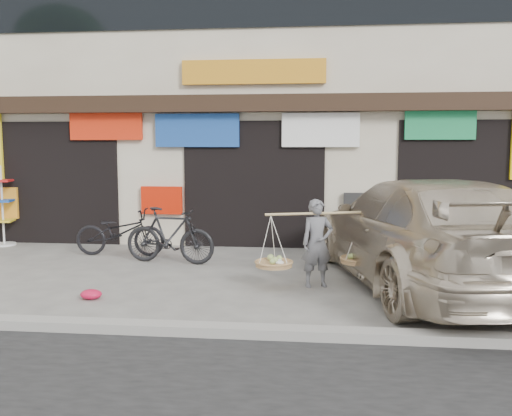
# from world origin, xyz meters

# --- Properties ---
(ground) EXTENTS (70.00, 70.00, 0.00)m
(ground) POSITION_xyz_m (0.00, 0.00, 0.00)
(ground) COLOR gray
(ground) RESTS_ON ground
(kerb) EXTENTS (70.00, 0.25, 0.12)m
(kerb) POSITION_xyz_m (0.00, -2.00, 0.06)
(kerb) COLOR gray
(kerb) RESTS_ON ground
(shophouse_block) EXTENTS (14.00, 6.32, 7.00)m
(shophouse_block) POSITION_xyz_m (-0.00, 6.42, 3.45)
(shophouse_block) COLOR beige
(shophouse_block) RESTS_ON ground
(street_vendor) EXTENTS (1.87, 0.96, 1.36)m
(street_vendor) POSITION_xyz_m (1.33, 0.32, 0.62)
(street_vendor) COLOR slate
(street_vendor) RESTS_ON ground
(bike_0) EXTENTS (1.80, 0.67, 0.94)m
(bike_0) POSITION_xyz_m (-2.55, 2.30, 0.47)
(bike_0) COLOR black
(bike_0) RESTS_ON ground
(bike_1) EXTENTS (1.79, 0.75, 1.05)m
(bike_1) POSITION_xyz_m (-1.37, 1.71, 0.52)
(bike_1) COLOR black
(bike_1) RESTS_ON ground
(suv) EXTENTS (3.55, 6.20, 1.69)m
(suv) POSITION_xyz_m (2.96, 0.56, 0.84)
(suv) COLOR beige
(suv) RESTS_ON ground
(display_rack) EXTENTS (0.50, 0.50, 1.75)m
(display_rack) POSITION_xyz_m (-5.47, 3.10, 0.70)
(display_rack) COLOR silver
(display_rack) RESTS_ON ground
(red_bag) EXTENTS (0.31, 0.25, 0.14)m
(red_bag) POSITION_xyz_m (-1.87, -0.73, 0.07)
(red_bag) COLOR red
(red_bag) RESTS_ON ground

